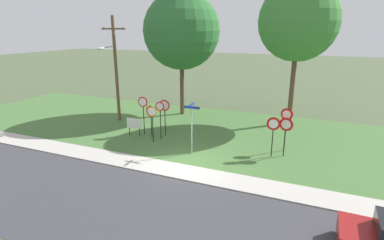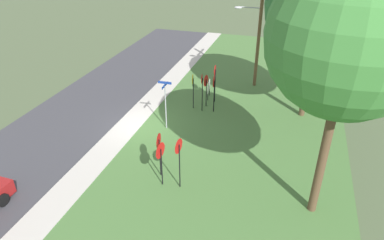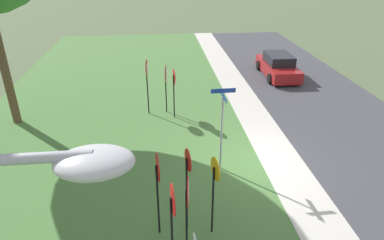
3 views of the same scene
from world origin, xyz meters
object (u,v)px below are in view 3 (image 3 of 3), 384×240
Objects in this scene: stop_sign_near_left at (188,200)px; yield_sign_near_left at (174,81)px; stop_sign_far_left at (158,177)px; stop_sign_far_right at (173,214)px; stop_sign_near_right at (215,181)px; parked_sedan_distant at (278,66)px; street_name_post at (222,123)px; yield_sign_far_left at (166,78)px; yield_sign_near_right at (147,74)px; stop_sign_far_center at (188,175)px.

yield_sign_near_left is at bearing 5.68° from stop_sign_near_left.
stop_sign_far_left is 1.53m from stop_sign_far_right.
stop_sign_near_left is at bearing 115.03° from stop_sign_near_right.
yield_sign_near_left is (7.44, 0.60, 0.05)m from stop_sign_near_right.
street_name_post is at bearing 152.23° from parked_sedan_distant.
stop_sign_near_left is 7.99m from yield_sign_near_left.
stop_sign_far_right is 1.15× the size of yield_sign_far_left.
yield_sign_far_left is (0.08, -0.86, -0.25)m from yield_sign_near_right.
yield_sign_near_right reaches higher than stop_sign_near_left.
stop_sign_near_right is at bearing 179.19° from yield_sign_near_left.
stop_sign_near_right reaches higher than stop_sign_near_left.
stop_sign_far_center is 7.88m from yield_sign_near_right.
stop_sign_far_center is 1.08× the size of yield_sign_near_left.
stop_sign_near_right is 8.20m from yield_sign_near_right.
stop_sign_far_right is at bearing -174.65° from stop_sign_far_left.
parked_sedan_distant is (5.33, -6.72, -1.17)m from yield_sign_near_left.
stop_sign_near_right is 0.95× the size of stop_sign_far_left.
stop_sign_far_center is at bearing 173.95° from yield_sign_near_left.
street_name_post reaches higher than parked_sedan_distant.
yield_sign_far_left is at bearing -7.86° from stop_sign_far_center.
stop_sign_near_right is 0.91× the size of yield_sign_near_right.
stop_sign_near_left is at bearing -139.73° from stop_sign_far_left.
stop_sign_far_center is 14.34m from parked_sedan_distant.
parked_sedan_distant is at bearing -38.17° from stop_sign_far_center.
stop_sign_near_left is 3.89m from street_name_post.
stop_sign_far_left is at bearing -169.25° from yield_sign_near_right.
stop_sign_near_left is at bearing -30.99° from stop_sign_far_right.
stop_sign_far_left is 14.79m from parked_sedan_distant.
stop_sign_far_left reaches higher than parked_sedan_distant.
yield_sign_near_left is 8.66m from parked_sedan_distant.
yield_sign_near_right reaches higher than stop_sign_far_center.
stop_sign_near_right is 1.80m from stop_sign_far_right.
street_name_post is at bearing -42.94° from stop_sign_far_left.
stop_sign_near_right is 1.01× the size of yield_sign_near_left.
parked_sedan_distant is (12.64, -7.57, -1.25)m from stop_sign_far_left.
stop_sign_far_right is (-1.57, 0.47, 0.12)m from stop_sign_far_center.
stop_sign_far_left is 0.99× the size of stop_sign_far_center.
yield_sign_near_right reaches higher than parked_sedan_distant.
stop_sign_near_left is 0.93m from stop_sign_near_right.
stop_sign_far_right reaches higher than stop_sign_far_center.
stop_sign_far_center is 3.18m from street_name_post.
street_name_post is at bearing -168.37° from yield_sign_near_left.
stop_sign_far_right is 9.39m from yield_sign_near_right.
street_name_post is 0.72× the size of parked_sedan_distant.
stop_sign_far_center reaches higher than stop_sign_far_left.
yield_sign_far_left is at bearing -4.49° from stop_sign_near_right.
stop_sign_near_right is 0.72m from stop_sign_far_center.
stop_sign_far_right is at bearing 160.78° from stop_sign_near_left.
stop_sign_far_left is 1.07× the size of yield_sign_near_left.
yield_sign_near_right is 5.58m from street_name_post.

